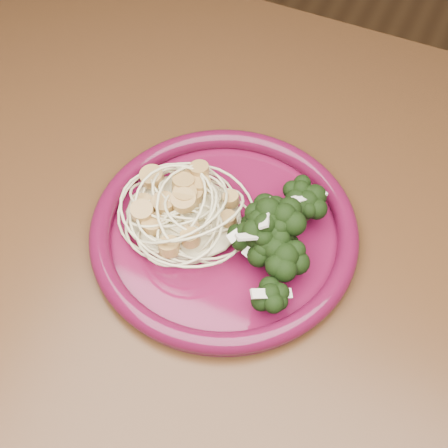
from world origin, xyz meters
name	(u,v)px	position (x,y,z in m)	size (l,w,h in m)	color
dining_table	(155,293)	(0.00, 0.00, 0.65)	(1.20, 0.80, 0.75)	#472814
dinner_plate	(224,231)	(0.06, 0.04, 0.76)	(0.26, 0.26, 0.02)	#530B26
spaghetti_pile	(183,211)	(0.02, 0.04, 0.77)	(0.11, 0.10, 0.03)	beige
scallop_cluster	(181,190)	(0.02, 0.04, 0.80)	(0.11, 0.11, 0.04)	tan
broccoli_pile	(276,237)	(0.12, 0.04, 0.78)	(0.08, 0.13, 0.05)	black
onion_garnish	(279,218)	(0.12, 0.04, 0.81)	(0.06, 0.08, 0.04)	beige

